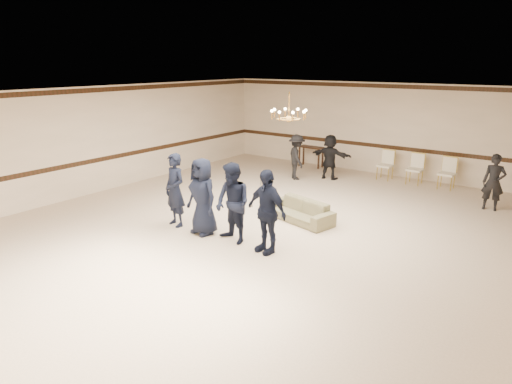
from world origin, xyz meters
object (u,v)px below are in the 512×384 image
at_px(boy_d, 266,211).
at_px(boy_c, 233,204).
at_px(banquet_chair_mid, 415,169).
at_px(console_table, 311,157).
at_px(boy_b, 202,196).
at_px(adult_left, 297,157).
at_px(adult_mid, 330,157).
at_px(boy_a, 175,190).
at_px(chandelier, 289,105).
at_px(banquet_chair_left, 385,165).
at_px(adult_right, 494,182).
at_px(banquet_chair_right, 447,174).
at_px(settee, 299,211).

bearing_deg(boy_d, boy_c, -168.85).
distance_m(banquet_chair_mid, console_table, 4.01).
xyz_separation_m(boy_b, adult_left, (-0.87, 5.62, -0.13)).
xyz_separation_m(boy_d, banquet_chair_mid, (0.81, 7.35, -0.41)).
bearing_deg(adult_mid, banquet_chair_mid, -160.81).
distance_m(boy_a, banquet_chair_mid, 8.16).
bearing_deg(boy_b, chandelier, 73.27).
relative_size(boy_c, banquet_chair_left, 1.82).
bearing_deg(chandelier, adult_left, 117.86).
bearing_deg(banquet_chair_left, adult_right, -18.10).
xyz_separation_m(boy_b, console_table, (-1.39, 7.55, -0.51)).
bearing_deg(adult_mid, adult_left, 35.13).
xyz_separation_m(boy_d, adult_left, (-2.67, 5.62, -0.13)).
bearing_deg(adult_mid, chandelier, 100.21).
xyz_separation_m(boy_d, console_table, (-3.19, 7.55, -0.51)).
xyz_separation_m(adult_left, banquet_chair_right, (4.48, 1.74, -0.27)).
relative_size(boy_b, adult_right, 1.17).
relative_size(chandelier, settee, 0.51).
xyz_separation_m(adult_left, console_table, (-0.52, 1.94, -0.37)).
relative_size(chandelier, boy_c, 0.52).
bearing_deg(banquet_chair_left, banquet_chair_mid, 4.08).
xyz_separation_m(boy_c, adult_mid, (-0.87, 6.32, -0.13)).
height_order(boy_b, adult_left, boy_b).
distance_m(banquet_chair_mid, banquet_chair_right, 1.00).
bearing_deg(adult_right, boy_a, -142.04).
relative_size(boy_d, adult_right, 1.17).
bearing_deg(boy_c, boy_b, -166.12).
bearing_deg(banquet_chair_left, chandelier, -92.36).
height_order(adult_right, banquet_chair_right, adult_right).
height_order(boy_a, adult_left, boy_a).
bearing_deg(banquet_chair_mid, console_table, 179.39).
height_order(boy_b, boy_c, same).
height_order(chandelier, console_table, chandelier).
bearing_deg(console_table, banquet_chair_left, -1.07).
distance_m(boy_d, settee, 2.20).
relative_size(chandelier, boy_a, 0.52).
bearing_deg(adult_right, boy_b, -137.42).
relative_size(boy_b, adult_mid, 1.17).
xyz_separation_m(adult_right, banquet_chair_left, (-3.52, 1.44, -0.27)).
xyz_separation_m(chandelier, banquet_chair_left, (0.60, 5.29, -2.38)).
bearing_deg(settee, adult_left, 135.97).
relative_size(boy_c, banquet_chair_right, 1.82).
xyz_separation_m(adult_left, adult_right, (6.00, 0.30, 0.00)).
bearing_deg(boy_a, adult_right, 55.91).
bearing_deg(console_table, boy_a, -83.53).
bearing_deg(settee, adult_right, 59.38).
height_order(boy_a, settee, boy_a).
relative_size(boy_a, banquet_chair_right, 1.82).
height_order(banquet_chair_mid, banquet_chair_right, same).
bearing_deg(boy_d, banquet_chair_mid, 94.88).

